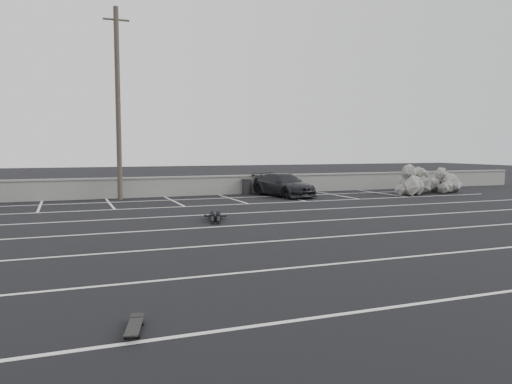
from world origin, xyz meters
name	(u,v)px	position (x,y,z in m)	size (l,w,h in m)	color
ground	(225,245)	(0.00, 0.00, 0.00)	(120.00, 120.00, 0.00)	black
seawall	(145,187)	(0.00, 14.00, 0.55)	(50.00, 0.45, 1.06)	gray
stall_lines	(185,222)	(-0.08, 4.41, 0.00)	(36.00, 20.05, 0.01)	silver
car_right	(284,185)	(7.03, 11.80, 0.62)	(1.73, 4.24, 1.23)	black
utility_pole	(118,103)	(-1.35, 13.20, 4.79)	(1.26, 0.25, 9.46)	#4C4238
trash_bin	(247,187)	(5.58, 13.60, 0.44)	(0.59, 0.59, 0.86)	#252527
riprap_pile	(423,185)	(15.26, 10.62, 0.46)	(5.23, 3.33, 1.25)	gray
person	(215,214)	(1.08, 4.59, 0.22)	(1.42, 2.30, 0.43)	black
skateboard	(134,327)	(-3.10, -5.60, 0.07)	(0.37, 0.78, 0.09)	black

